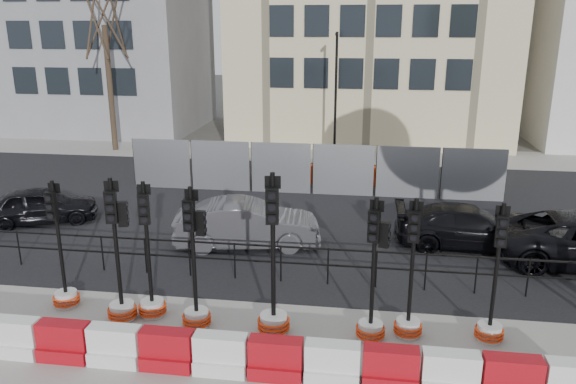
% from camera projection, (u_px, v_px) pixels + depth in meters
% --- Properties ---
extents(ground, '(120.00, 120.00, 0.00)m').
position_uv_depth(ground, '(273.00, 304.00, 13.26)').
color(ground, '#51514C').
rests_on(ground, ground).
extents(sidewalk_near, '(40.00, 6.00, 0.02)m').
position_uv_depth(sidewalk_near, '(246.00, 380.00, 10.41)').
color(sidewalk_near, gray).
rests_on(sidewalk_near, ground).
extents(road, '(40.00, 14.00, 0.03)m').
position_uv_depth(road, '(306.00, 210.00, 19.89)').
color(road, black).
rests_on(road, ground).
extents(sidewalk_far, '(40.00, 4.00, 0.02)m').
position_uv_depth(sidewalk_far, '(325.00, 154.00, 28.42)').
color(sidewalk_far, gray).
rests_on(sidewalk_far, ground).
extents(building_grey, '(11.00, 9.06, 14.00)m').
position_uv_depth(building_grey, '(105.00, 12.00, 33.97)').
color(building_grey, gray).
rests_on(building_grey, ground).
extents(kerb_railing, '(18.00, 0.04, 1.00)m').
position_uv_depth(kerb_railing, '(281.00, 257.00, 14.20)').
color(kerb_railing, black).
rests_on(kerb_railing, ground).
extents(heras_fencing, '(14.33, 1.72, 2.00)m').
position_uv_depth(heras_fencing, '(313.00, 172.00, 22.35)').
color(heras_fencing, '#95979D').
rests_on(heras_fencing, ground).
extents(lamp_post_far, '(0.12, 0.56, 6.00)m').
position_uv_depth(lamp_post_far, '(336.00, 93.00, 26.46)').
color(lamp_post_far, black).
rests_on(lamp_post_far, ground).
extents(tree_bare_far, '(2.00, 2.00, 9.00)m').
position_uv_depth(tree_bare_far, '(104.00, 17.00, 27.52)').
color(tree_bare_far, '#473828').
rests_on(tree_bare_far, ground).
extents(barrier_row, '(12.55, 0.50, 0.80)m').
position_uv_depth(barrier_row, '(248.00, 358.00, 10.50)').
color(barrier_row, red).
rests_on(barrier_row, ground).
extents(traffic_signal_a, '(0.60, 0.60, 3.07)m').
position_uv_depth(traffic_signal_a, '(64.00, 282.00, 12.98)').
color(traffic_signal_a, beige).
rests_on(traffic_signal_a, ground).
extents(traffic_signal_b, '(0.65, 0.65, 3.30)m').
position_uv_depth(traffic_signal_b, '(121.00, 288.00, 12.33)').
color(traffic_signal_b, beige).
rests_on(traffic_signal_b, ground).
extents(traffic_signal_c, '(0.62, 0.62, 3.17)m').
position_uv_depth(traffic_signal_c, '(151.00, 290.00, 12.53)').
color(traffic_signal_c, beige).
rests_on(traffic_signal_c, ground).
extents(traffic_signal_d, '(0.63, 0.63, 3.19)m').
position_uv_depth(traffic_signal_d, '(196.00, 295.00, 12.05)').
color(traffic_signal_d, beige).
rests_on(traffic_signal_d, ground).
extents(traffic_signal_e, '(0.70, 0.70, 3.55)m').
position_uv_depth(traffic_signal_e, '(273.00, 302.00, 11.82)').
color(traffic_signal_e, beige).
rests_on(traffic_signal_e, ground).
extents(traffic_signal_f, '(0.62, 0.62, 3.13)m').
position_uv_depth(traffic_signal_f, '(372.00, 307.00, 11.58)').
color(traffic_signal_f, beige).
rests_on(traffic_signal_f, ground).
extents(traffic_signal_g, '(0.60, 0.60, 3.06)m').
position_uv_depth(traffic_signal_g, '(409.00, 309.00, 11.73)').
color(traffic_signal_g, beige).
rests_on(traffic_signal_g, ground).
extents(traffic_signal_h, '(0.60, 0.60, 3.03)m').
position_uv_depth(traffic_signal_h, '(491.00, 314.00, 11.56)').
color(traffic_signal_h, beige).
rests_on(traffic_signal_h, ground).
extents(car_a, '(4.12, 4.69, 1.23)m').
position_uv_depth(car_a, '(40.00, 205.00, 18.50)').
color(car_a, black).
rests_on(car_a, ground).
extents(car_b, '(2.90, 4.74, 1.40)m').
position_uv_depth(car_b, '(247.00, 224.00, 16.52)').
color(car_b, '#45454A').
rests_on(car_b, ground).
extents(car_c, '(1.79, 4.30, 1.24)m').
position_uv_depth(car_c, '(468.00, 227.00, 16.49)').
color(car_c, black).
rests_on(car_c, ground).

